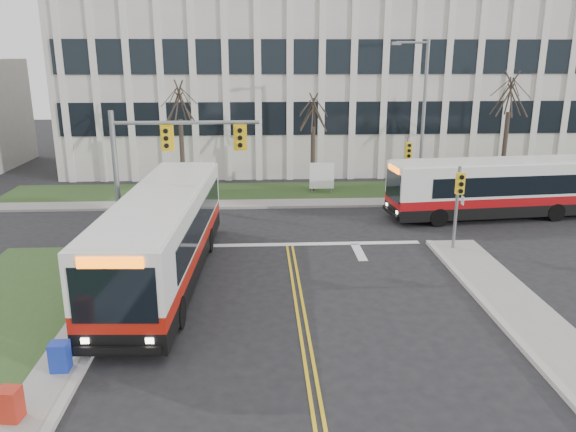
# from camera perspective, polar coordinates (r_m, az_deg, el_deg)

# --- Properties ---
(ground) EXTENTS (120.00, 120.00, 0.00)m
(ground) POSITION_cam_1_polar(r_m,az_deg,el_deg) (18.19, 1.59, -11.40)
(ground) COLOR black
(ground) RESTS_ON ground
(sidewalk_cross) EXTENTS (44.00, 1.60, 0.14)m
(sidewalk_cross) POSITION_cam_1_polar(r_m,az_deg,el_deg) (32.98, 8.18, 1.37)
(sidewalk_cross) COLOR #9E9B93
(sidewalk_cross) RESTS_ON ground
(building_lawn) EXTENTS (44.00, 5.00, 0.12)m
(building_lawn) POSITION_cam_1_polar(r_m,az_deg,el_deg) (35.65, 7.34, 2.51)
(building_lawn) COLOR #2E491F
(building_lawn) RESTS_ON ground
(office_building) EXTENTS (40.00, 16.00, 12.00)m
(office_building) POSITION_cam_1_polar(r_m,az_deg,el_deg) (46.56, 4.96, 13.18)
(office_building) COLOR silver
(office_building) RESTS_ON ground
(mast_arm_signal) EXTENTS (6.11, 0.38, 6.20)m
(mast_arm_signal) POSITION_cam_1_polar(r_m,az_deg,el_deg) (23.98, -13.30, 5.77)
(mast_arm_signal) COLOR slate
(mast_arm_signal) RESTS_ON ground
(signal_pole_near) EXTENTS (0.34, 0.39, 3.80)m
(signal_pole_near) POSITION_cam_1_polar(r_m,az_deg,el_deg) (25.21, 16.90, 1.90)
(signal_pole_near) COLOR slate
(signal_pole_near) RESTS_ON ground
(signal_pole_far) EXTENTS (0.34, 0.39, 3.80)m
(signal_pole_far) POSITION_cam_1_polar(r_m,az_deg,el_deg) (33.14, 12.04, 5.56)
(signal_pole_far) COLOR slate
(signal_pole_far) RESTS_ON ground
(streetlight) EXTENTS (2.15, 0.25, 9.20)m
(streetlight) POSITION_cam_1_polar(r_m,az_deg,el_deg) (33.75, 13.35, 10.30)
(streetlight) COLOR slate
(streetlight) RESTS_ON ground
(directory_sign) EXTENTS (1.50, 0.12, 2.00)m
(directory_sign) POSITION_cam_1_polar(r_m,az_deg,el_deg) (34.56, 3.45, 4.07)
(directory_sign) COLOR slate
(directory_sign) RESTS_ON ground
(tree_left) EXTENTS (1.80, 1.80, 7.70)m
(tree_left) POSITION_cam_1_polar(r_m,az_deg,el_deg) (34.51, -10.96, 11.09)
(tree_left) COLOR #42352B
(tree_left) RESTS_ON ground
(tree_mid) EXTENTS (1.80, 1.80, 6.82)m
(tree_mid) POSITION_cam_1_polar(r_m,az_deg,el_deg) (34.61, 2.59, 10.33)
(tree_mid) COLOR #42352B
(tree_mid) RESTS_ON ground
(tree_right) EXTENTS (1.80, 1.80, 8.25)m
(tree_right) POSITION_cam_1_polar(r_m,az_deg,el_deg) (37.44, 21.63, 11.25)
(tree_right) COLOR #42352B
(tree_right) RESTS_ON ground
(bus_main) EXTENTS (3.35, 12.72, 3.36)m
(bus_main) POSITION_cam_1_polar(r_m,az_deg,el_deg) (21.81, -12.52, -2.22)
(bus_main) COLOR silver
(bus_main) RESTS_ON ground
(bus_cross) EXTENTS (11.50, 3.53, 3.02)m
(bus_cross) POSITION_cam_1_polar(r_m,az_deg,el_deg) (31.53, 20.38, 2.51)
(bus_cross) COLOR silver
(bus_cross) RESTS_ON ground
(newspaper_box_blue) EXTENTS (0.51, 0.46, 0.95)m
(newspaper_box_blue) POSITION_cam_1_polar(r_m,az_deg,el_deg) (16.85, -22.13, -13.28)
(newspaper_box_blue) COLOR #162C99
(newspaper_box_blue) RESTS_ON ground
(newspaper_box_red) EXTENTS (0.55, 0.50, 0.95)m
(newspaper_box_red) POSITION_cam_1_polar(r_m,az_deg,el_deg) (15.32, -26.39, -16.98)
(newspaper_box_red) COLOR #AD2516
(newspaper_box_red) RESTS_ON ground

